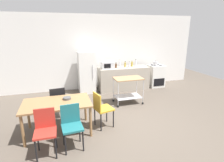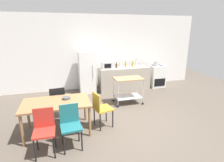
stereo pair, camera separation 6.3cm
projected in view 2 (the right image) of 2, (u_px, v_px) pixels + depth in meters
ground_plane at (125, 123)px, 4.67m from camera, size 12.00×12.00×0.00m
back_wall at (98, 52)px, 7.23m from camera, size 8.40×0.12×2.90m
kitchen_counter at (124, 78)px, 7.18m from camera, size 2.00×0.64×0.90m
dining_table at (56, 105)px, 4.10m from camera, size 1.50×0.90×0.75m
chair_red at (44, 128)px, 3.43m from camera, size 0.40×0.40×0.89m
chair_mustard at (101, 107)px, 4.36m from camera, size 0.48×0.48×0.89m
chair_black at (57, 100)px, 4.78m from camera, size 0.44×0.44×0.89m
chair_teal at (70, 123)px, 3.61m from camera, size 0.43×0.43×0.89m
stove_oven at (156, 76)px, 7.58m from camera, size 0.60×0.61×0.92m
refrigerator at (87, 72)px, 6.80m from camera, size 0.60×0.63×1.55m
kitchen_cart at (128, 86)px, 5.79m from camera, size 0.91×0.57×0.85m
microwave at (108, 65)px, 6.84m from camera, size 0.46×0.35×0.26m
bottle_wine at (116, 66)px, 6.96m from camera, size 0.08×0.08×0.21m
bottle_hot_sauce at (120, 64)px, 7.06m from camera, size 0.06×0.06×0.30m
bottle_soda at (126, 65)px, 7.10m from camera, size 0.07×0.07×0.23m
bottle_olive_oil at (130, 65)px, 7.10m from camera, size 0.08×0.08×0.22m
bottle_sesame_oil at (132, 64)px, 7.23m from camera, size 0.08×0.08×0.23m
bottle_vinegar at (136, 64)px, 7.21m from camera, size 0.08×0.08×0.28m
fruit_bowl at (66, 98)px, 4.24m from camera, size 0.19×0.19×0.05m
kettle at (156, 63)px, 7.31m from camera, size 0.24×0.17×0.19m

